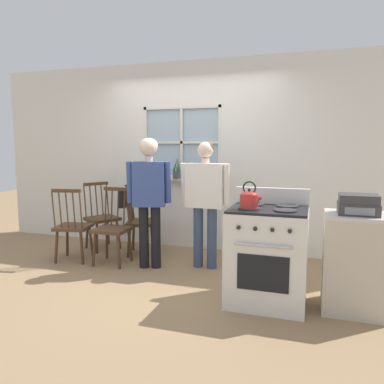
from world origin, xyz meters
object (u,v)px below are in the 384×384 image
chair_center_cluster (102,218)px  potted_plant (177,172)px  kettle (249,199)px  side_counter (355,263)px  chair_near_wall (73,227)px  stove (267,255)px  handbag (123,197)px  stereo (358,205)px  person_elderly_left (149,189)px  chair_near_stove (113,229)px  person_teen_center (205,192)px  chair_by_window (141,222)px

chair_center_cluster → potted_plant: 1.30m
kettle → side_counter: (0.94, 0.20, -0.57)m
chair_near_wall → potted_plant: bearing=-148.3°
chair_center_cluster → stove: (2.54, -1.18, 0.03)m
handbag → stereo: 3.05m
chair_near_wall → kettle: 2.58m
person_elderly_left → stove: person_elderly_left is taller
chair_near_stove → potted_plant: size_ratio=3.07×
person_teen_center → kettle: bearing=-53.9°
stove → handbag: stove is taller
chair_near_wall → chair_near_stove: same height
chair_by_window → handbag: size_ratio=3.16×
handbag → chair_by_window: bearing=16.7°
chair_by_window → chair_near_wall: same height
kettle → potted_plant: potted_plant is taller
person_teen_center → stove: size_ratio=1.43×
chair_near_wall → person_teen_center: size_ratio=0.62×
chair_near_stove → person_teen_center: person_teen_center is taller
person_teen_center → potted_plant: (-0.65, 0.76, 0.19)m
chair_near_wall → chair_center_cluster: bearing=-105.4°
chair_near_stove → kettle: (1.86, -0.74, 0.58)m
person_teen_center → side_counter: size_ratio=1.72×
stove → chair_near_wall: bearing=168.1°
chair_center_cluster → side_counter: bearing=-76.8°
chair_near_wall → side_counter: bearing=160.0°
chair_by_window → kettle: (1.71, -1.24, 0.58)m
stove → handbag: (-2.10, 1.04, 0.32)m
stove → person_teen_center: bearing=136.5°
potted_plant → handbag: bearing=-138.3°
chair_near_stove → person_elderly_left: person_elderly_left is taller
chair_by_window → potted_plant: potted_plant is taller
stove → handbag: bearing=153.6°
stove → stereo: size_ratio=3.19×
chair_by_window → potted_plant: bearing=-55.3°
kettle → handbag: size_ratio=0.80×
stereo → chair_near_stove: bearing=168.7°
chair_center_cluster → side_counter: chair_center_cluster is taller
stereo → person_elderly_left: bearing=166.4°
chair_by_window → person_elderly_left: bearing=-160.7°
kettle → stereo: size_ratio=0.73×
potted_plant → stereo: size_ratio=0.93×
chair_near_wall → person_teen_center: 1.81m
chair_near_stove → side_counter: (2.80, -0.54, 0.00)m
chair_near_wall → potted_plant: (1.08, 1.03, 0.68)m
chair_center_cluster → stove: stove is taller
chair_near_wall → person_elderly_left: (1.07, 0.06, 0.54)m
chair_near_wall → kettle: kettle is taller
stove → side_counter: 0.78m
potted_plant → side_counter: size_ratio=0.35×
chair_by_window → chair_near_stove: size_ratio=1.00×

